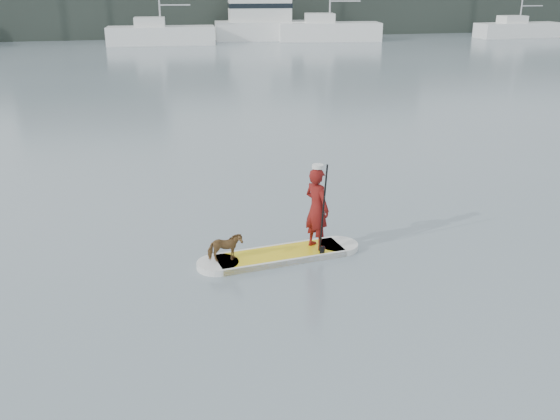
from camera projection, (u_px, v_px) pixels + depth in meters
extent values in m
plane|color=slate|center=(482.00, 280.00, 11.27)|extent=(140.00, 140.00, 0.00)
cube|color=yellow|center=(280.00, 255.00, 12.13)|extent=(2.58, 1.13, 0.12)
cylinder|color=silver|center=(218.00, 265.00, 11.72)|extent=(0.80, 0.80, 0.12)
cylinder|color=silver|center=(338.00, 246.00, 12.54)|extent=(0.80, 0.80, 0.12)
cube|color=silver|center=(274.00, 248.00, 12.45)|extent=(2.49, 0.39, 0.12)
cube|color=silver|center=(287.00, 263.00, 11.80)|extent=(2.49, 0.39, 0.12)
imported|color=maroon|center=(317.00, 208.00, 12.07)|extent=(0.62, 0.71, 1.63)
cylinder|color=silver|center=(318.00, 166.00, 11.78)|extent=(0.22, 0.22, 0.07)
imported|color=#54351C|center=(225.00, 248.00, 11.65)|extent=(0.66, 0.33, 0.54)
cylinder|color=black|center=(323.00, 211.00, 11.77)|extent=(0.07, 0.30, 1.89)
cube|color=black|center=(322.00, 254.00, 12.09)|extent=(0.10, 0.03, 0.32)
cube|color=white|center=(161.00, 35.00, 51.14)|extent=(8.86, 3.33, 1.45)
cube|color=silver|center=(150.00, 22.00, 50.65)|extent=(2.56, 2.06, 0.72)
cylinder|color=#B7B7BC|center=(175.00, 5.00, 50.48)|extent=(2.48, 0.29, 0.10)
cube|color=white|center=(329.00, 32.00, 54.34)|extent=(9.10, 4.13, 1.54)
cube|color=silver|center=(320.00, 18.00, 53.88)|extent=(2.73, 2.34, 0.77)
cylinder|color=#B7B7BC|center=(345.00, 1.00, 53.55)|extent=(2.62, 0.50, 0.11)
cube|color=white|center=(519.00, 30.00, 57.53)|extent=(8.21, 2.77, 1.29)
cube|color=silver|center=(512.00, 19.00, 56.99)|extent=(2.35, 1.78, 0.64)
cylinder|color=#B7B7BC|center=(532.00, 6.00, 57.06)|extent=(2.21, 0.20, 0.09)
cube|color=white|center=(271.00, 31.00, 55.10)|extent=(9.93, 3.76, 1.59)
cube|color=silver|center=(260.00, 10.00, 54.35)|extent=(5.52, 2.82, 1.94)
cube|color=black|center=(260.00, 5.00, 54.23)|extent=(5.62, 2.89, 0.40)
cube|color=black|center=(195.00, 2.00, 58.68)|extent=(90.00, 6.00, 6.00)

